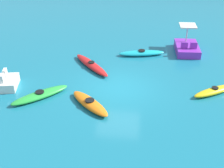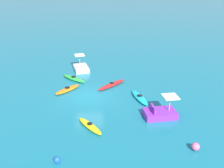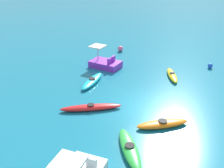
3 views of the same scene
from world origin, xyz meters
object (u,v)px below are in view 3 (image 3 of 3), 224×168
Objects in this scene: kayak_orange at (162,124)px; buoy_pink at (120,49)px; kayak_cyan at (92,81)px; kayak_green at (130,149)px; buoy_blue at (210,66)px; kayak_yellow at (172,75)px; kayak_red at (91,107)px; pedal_boat_purple at (105,63)px.

kayak_orange is 12.62m from buoy_pink.
kayak_cyan is 7.78m from kayak_green.
kayak_orange is 9.75m from buoy_blue.
buoy_pink is at bearing 33.18° from kayak_green.
kayak_red is at bearing 162.75° from kayak_yellow.
kayak_red is 10.95m from buoy_pink.
kayak_orange and kayak_yellow have the same top height.
kayak_green is 14.52m from buoy_pink.
kayak_red is 11.22m from buoy_blue.
kayak_red is 6.82m from pedal_boat_purple.
buoy_blue is at bearing 0.75° from kayak_orange.
kayak_green is at bearing -146.82° from buoy_pink.
kayak_red is 1.24× the size of pedal_boat_purple.
kayak_green is at bearing -170.20° from kayak_yellow.
kayak_orange is 6.37× the size of buoy_blue.
kayak_green is at bearing -118.21° from kayak_red.
buoy_blue is at bearing -40.04° from kayak_cyan.
buoy_pink is (3.04, 6.37, 0.09)m from kayak_yellow.
pedal_boat_purple is at bearing 121.34° from buoy_blue.
kayak_yellow is at bearing 9.80° from kayak_green.
buoy_blue reaches higher than kayak_orange.
buoy_pink is (7.12, 2.01, 0.09)m from kayak_cyan.
buoy_blue is (12.47, -0.31, 0.04)m from kayak_green.
kayak_yellow is 3.85m from buoy_blue.
kayak_red is 6.19× the size of buoy_pink.
kayak_cyan is at bearing 49.68° from kayak_green.
kayak_yellow and kayak_green have the same top height.
kayak_cyan is at bearing 133.08° from kayak_yellow.
kayak_yellow is at bearing -79.05° from pedal_boat_purple.
kayak_orange is 6.70m from kayak_yellow.
kayak_cyan is 1.12× the size of kayak_green.
kayak_green is (-2.73, 0.44, -0.00)m from kayak_orange.
buoy_pink is at bearing 15.78° from kayak_cyan.
kayak_yellow is 5.42m from pedal_boat_purple.
kayak_yellow is 0.91× the size of kayak_green.
kayak_yellow is at bearing -17.25° from kayak_red.
buoy_blue is (3.36, -1.89, 0.04)m from kayak_yellow.
kayak_orange is at bearing -162.48° from kayak_yellow.
kayak_cyan and kayak_green have the same top height.
pedal_boat_purple reaches higher than kayak_red.
pedal_boat_purple is (-1.03, 5.32, 0.17)m from kayak_yellow.
kayak_green is at bearing -139.55° from pedal_boat_purple.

